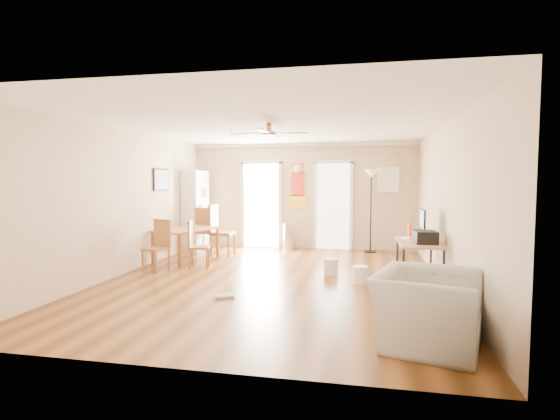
% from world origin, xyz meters
% --- Properties ---
extents(floor, '(7.00, 7.00, 0.00)m').
position_xyz_m(floor, '(0.00, 0.00, 0.00)').
color(floor, brown).
rests_on(floor, ground).
extents(ceiling, '(5.50, 7.00, 0.00)m').
position_xyz_m(ceiling, '(0.00, 0.00, 2.60)').
color(ceiling, silver).
rests_on(ceiling, floor).
extents(wall_back, '(5.50, 0.04, 2.60)m').
position_xyz_m(wall_back, '(0.00, 3.50, 1.30)').
color(wall_back, beige).
rests_on(wall_back, floor).
extents(wall_front, '(5.50, 0.04, 2.60)m').
position_xyz_m(wall_front, '(0.00, -3.50, 1.30)').
color(wall_front, beige).
rests_on(wall_front, floor).
extents(wall_left, '(0.04, 7.00, 2.60)m').
position_xyz_m(wall_left, '(-2.75, 0.00, 1.30)').
color(wall_left, beige).
rests_on(wall_left, floor).
extents(wall_right, '(0.04, 7.00, 2.60)m').
position_xyz_m(wall_right, '(2.75, 0.00, 1.30)').
color(wall_right, beige).
rests_on(wall_right, floor).
extents(crown_molding, '(5.50, 7.00, 0.08)m').
position_xyz_m(crown_molding, '(0.00, 0.00, 2.56)').
color(crown_molding, white).
rests_on(crown_molding, wall_back).
extents(kitchen_doorway, '(0.90, 0.10, 2.10)m').
position_xyz_m(kitchen_doorway, '(-1.05, 3.48, 1.05)').
color(kitchen_doorway, white).
rests_on(kitchen_doorway, wall_back).
extents(bathroom_doorway, '(0.80, 0.10, 2.10)m').
position_xyz_m(bathroom_doorway, '(0.75, 3.48, 1.05)').
color(bathroom_doorway, white).
rests_on(bathroom_doorway, wall_back).
extents(wall_decal, '(0.46, 0.03, 1.10)m').
position_xyz_m(wall_decal, '(-0.13, 3.48, 1.55)').
color(wall_decal, red).
rests_on(wall_decal, wall_back).
extents(ac_grille, '(0.50, 0.04, 0.60)m').
position_xyz_m(ac_grille, '(2.05, 3.47, 1.70)').
color(ac_grille, white).
rests_on(ac_grille, wall_back).
extents(framed_poster, '(0.04, 0.66, 0.48)m').
position_xyz_m(framed_poster, '(-2.73, 1.40, 1.70)').
color(framed_poster, black).
rests_on(framed_poster, wall_left).
extents(ceiling_fan, '(1.24, 1.24, 0.20)m').
position_xyz_m(ceiling_fan, '(0.00, -0.30, 2.43)').
color(ceiling_fan, '#593819').
rests_on(ceiling_fan, ceiling).
extents(bookshelf, '(0.53, 0.92, 1.92)m').
position_xyz_m(bookshelf, '(-2.54, 2.79, 0.96)').
color(bookshelf, silver).
rests_on(bookshelf, floor).
extents(dining_table, '(1.16, 1.53, 0.68)m').
position_xyz_m(dining_table, '(-2.15, 1.35, 0.34)').
color(dining_table, '#9A6431').
rests_on(dining_table, floor).
extents(dining_chair_right_a, '(0.48, 0.48, 1.14)m').
position_xyz_m(dining_chair_right_a, '(-1.60, 2.07, 0.57)').
color(dining_chair_right_a, brown).
rests_on(dining_chair_right_a, floor).
extents(dining_chair_right_b, '(0.46, 0.46, 0.92)m').
position_xyz_m(dining_chair_right_b, '(-1.60, 0.69, 0.46)').
color(dining_chair_right_b, '#A57235').
rests_on(dining_chair_right_b, floor).
extents(dining_chair_near, '(0.49, 0.49, 0.95)m').
position_xyz_m(dining_chair_near, '(-2.28, 0.25, 0.48)').
color(dining_chair_near, '#A47635').
rests_on(dining_chair_near, floor).
extents(dining_chair_far, '(0.46, 0.46, 1.04)m').
position_xyz_m(dining_chair_far, '(-2.17, 2.56, 0.52)').
color(dining_chair_far, '#956230').
rests_on(dining_chair_far, floor).
extents(trash_can, '(0.33, 0.33, 0.63)m').
position_xyz_m(trash_can, '(-0.30, 3.24, 0.32)').
color(trash_can, silver).
rests_on(trash_can, floor).
extents(torchiere_lamp, '(0.41, 0.41, 1.94)m').
position_xyz_m(torchiere_lamp, '(1.65, 3.19, 0.97)').
color(torchiere_lamp, black).
rests_on(torchiere_lamp, floor).
extents(computer_desk, '(0.65, 1.30, 0.70)m').
position_xyz_m(computer_desk, '(2.37, 0.18, 0.35)').
color(computer_desk, tan).
rests_on(computer_desk, floor).
extents(imac, '(0.13, 0.54, 0.50)m').
position_xyz_m(imac, '(2.47, 0.50, 0.95)').
color(imac, black).
rests_on(imac, computer_desk).
extents(keyboard, '(0.17, 0.37, 0.01)m').
position_xyz_m(keyboard, '(2.20, 0.50, 0.70)').
color(keyboard, white).
rests_on(keyboard, computer_desk).
extents(printer, '(0.36, 0.41, 0.20)m').
position_xyz_m(printer, '(2.45, 0.01, 0.80)').
color(printer, black).
rests_on(printer, computer_desk).
extents(orange_bottle, '(0.10, 0.10, 0.24)m').
position_xyz_m(orange_bottle, '(2.30, 0.80, 0.82)').
color(orange_bottle, '#FF5916').
rests_on(orange_bottle, computer_desk).
extents(wastebasket_a, '(0.30, 0.30, 0.29)m').
position_xyz_m(wastebasket_a, '(0.93, 0.58, 0.15)').
color(wastebasket_a, silver).
rests_on(wastebasket_a, floor).
extents(wastebasket_b, '(0.30, 0.30, 0.29)m').
position_xyz_m(wastebasket_b, '(1.46, 0.03, 0.14)').
color(wastebasket_b, white).
rests_on(wastebasket_b, floor).
extents(floor_cloth, '(0.33, 0.29, 0.04)m').
position_xyz_m(floor_cloth, '(-0.46, -1.18, 0.02)').
color(floor_cloth, '#A8A7A2').
rests_on(floor_cloth, floor).
extents(armchair, '(1.28, 1.38, 0.74)m').
position_xyz_m(armchair, '(2.15, -2.45, 0.37)').
color(armchair, '#AAABA5').
rests_on(armchair, floor).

